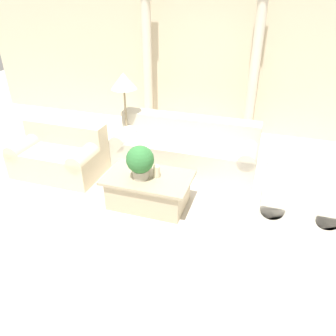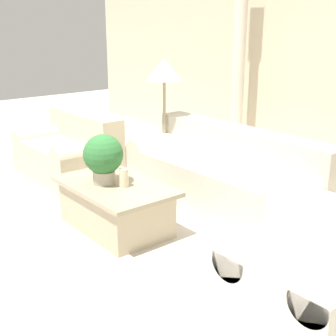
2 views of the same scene
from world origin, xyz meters
The scene contains 11 objects.
ground_plane centered at (0.00, 0.00, 0.00)m, with size 16.00×16.00×0.00m, color beige.
wall_back centered at (0.00, 2.72, 1.60)m, with size 10.00×0.06×3.20m.
sofa_long centered at (0.23, 0.86, 0.32)m, with size 2.38×0.86×0.79m.
loveseat centered at (-1.64, -0.01, 0.33)m, with size 1.39×0.86×0.79m.
coffee_table centered at (0.05, -0.43, 0.23)m, with size 1.18×0.73×0.45m.
potted_plant centered at (-0.03, -0.50, 0.71)m, with size 0.37×0.37×0.47m.
pillar_candle centered at (0.17, -0.41, 0.53)m, with size 0.09×0.09×0.17m.
floor_lamp centered at (-0.86, 0.89, 1.30)m, with size 0.44×0.44×1.49m.
column_left centered at (-1.01, 2.35, 1.35)m, with size 0.25×0.25×2.64m.
column_right centered at (1.11, 2.35, 1.35)m, with size 0.25×0.25×2.64m.
armchair centered at (2.01, -0.19, 0.32)m, with size 0.90×0.82×0.76m.
Camera 1 is at (1.49, -3.99, 2.73)m, focal length 35.00 mm.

